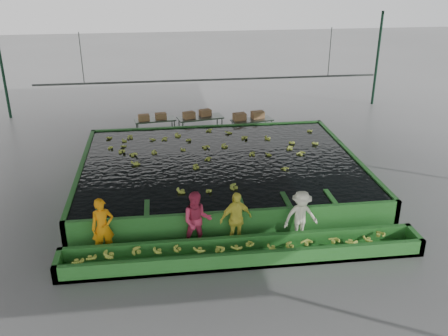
{
  "coord_description": "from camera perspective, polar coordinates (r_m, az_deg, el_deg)",
  "views": [
    {
      "loc": [
        -2.04,
        -15.02,
        7.77
      ],
      "look_at": [
        0.0,
        0.5,
        1.0
      ],
      "focal_mm": 40.0,
      "sensor_mm": 36.0,
      "label": 1
    }
  ],
  "objects": [
    {
      "name": "worker_c",
      "position": [
        14.18,
        1.35,
        -5.88
      ],
      "size": [
        1.06,
        0.68,
        1.67
      ],
      "primitive_type": "imported",
      "rotation": [
        0.0,
        0.0,
        0.3
      ],
      "color": "#F3EB4A",
      "rests_on": "ground"
    },
    {
      "name": "packing_table_left",
      "position": [
        23.06,
        -7.84,
        4.57
      ],
      "size": [
        1.91,
        0.98,
        0.83
      ],
      "primitive_type": null,
      "rotation": [
        0.0,
        0.0,
        0.14
      ],
      "color": "#59605B",
      "rests_on": "ground"
    },
    {
      "name": "trough_bananas",
      "position": [
        13.74,
        2.26,
        -9.06
      ],
      "size": [
        9.12,
        0.61,
        0.12
      ],
      "primitive_type": null,
      "color": "#B1C640",
      "rests_on": "sorting_trough"
    },
    {
      "name": "cableway_rail",
      "position": [
        20.68,
        -1.65,
        10.04
      ],
      "size": [
        0.08,
        0.08,
        14.0
      ],
      "primitive_type": "cylinder",
      "color": "#59605B",
      "rests_on": "shed_roof"
    },
    {
      "name": "shed_posts",
      "position": [
        16.05,
        0.23,
        4.22
      ],
      "size": [
        20.0,
        22.0,
        5.0
      ],
      "primitive_type": null,
      "color": "black",
      "rests_on": "ground"
    },
    {
      "name": "worker_b",
      "position": [
        14.06,
        -3.11,
        -6.04
      ],
      "size": [
        0.86,
        0.67,
        1.74
      ],
      "primitive_type": "imported",
      "rotation": [
        0.0,
        0.0,
        -0.02
      ],
      "color": "#C73255",
      "rests_on": "ground"
    },
    {
      "name": "shed_roof",
      "position": [
        15.41,
        0.25,
        13.03
      ],
      "size": [
        20.0,
        22.0,
        0.04
      ],
      "primitive_type": "cube",
      "color": "#94989E",
      "rests_on": "shed_posts"
    },
    {
      "name": "packing_table_mid",
      "position": [
        22.89,
        -2.7,
        4.74
      ],
      "size": [
        2.15,
        1.19,
        0.93
      ],
      "primitive_type": null,
      "rotation": [
        0.0,
        0.0,
        0.19
      ],
      "color": "#59605B",
      "rests_on": "ground"
    },
    {
      "name": "worker_d",
      "position": [
        14.59,
        8.78,
        -5.49
      ],
      "size": [
        1.08,
        0.7,
        1.58
      ],
      "primitive_type": "imported",
      "rotation": [
        0.0,
        0.0,
        0.11
      ],
      "color": "#EFEFCD",
      "rests_on": "ground"
    },
    {
      "name": "sorting_trough",
      "position": [
        13.82,
        2.25,
        -9.58
      ],
      "size": [
        10.0,
        1.0,
        0.5
      ],
      "primitive_type": null,
      "color": "#286E27",
      "rests_on": "ground"
    },
    {
      "name": "floating_bananas",
      "position": [
        18.76,
        -0.72,
        1.74
      ],
      "size": [
        9.09,
        6.2,
        0.12
      ],
      "primitive_type": null,
      "color": "#B1C640",
      "rests_on": "tank_water"
    },
    {
      "name": "tank_water",
      "position": [
        18.03,
        -0.42,
        0.81
      ],
      "size": [
        9.7,
        7.7,
        0.0
      ],
      "primitive_type": "cube",
      "color": "black",
      "rests_on": "flotation_tank"
    },
    {
      "name": "box_stack_left",
      "position": [
        22.87,
        -8.17,
        5.48
      ],
      "size": [
        1.3,
        0.55,
        0.27
      ],
      "primitive_type": null,
      "rotation": [
        0.0,
        0.0,
        0.16
      ],
      "color": "#996D44",
      "rests_on": "packing_table_left"
    },
    {
      "name": "ground",
      "position": [
        17.03,
        0.22,
        -3.75
      ],
      "size": [
        80.0,
        80.0,
        0.0
      ],
      "primitive_type": "plane",
      "color": "slate",
      "rests_on": "ground"
    },
    {
      "name": "box_stack_right",
      "position": [
        22.73,
        2.83,
        5.62
      ],
      "size": [
        1.49,
        0.68,
        0.31
      ],
      "primitive_type": null,
      "rotation": [
        0.0,
        0.0,
        0.2
      ],
      "color": "#996D44",
      "rests_on": "packing_table_right"
    },
    {
      "name": "worker_a",
      "position": [
        14.15,
        -13.7,
        -6.62
      ],
      "size": [
        0.71,
        0.55,
        1.7
      ],
      "primitive_type": "imported",
      "rotation": [
        0.0,
        0.0,
        0.26
      ],
      "color": "orange",
      "rests_on": "ground"
    },
    {
      "name": "rail_hanger_right",
      "position": [
        21.56,
        12.0,
        12.82
      ],
      "size": [
        0.04,
        0.04,
        2.0
      ],
      "primitive_type": "cylinder",
      "color": "#59605B",
      "rests_on": "shed_roof"
    },
    {
      "name": "packing_table_right",
      "position": [
        22.8,
        3.19,
        4.55
      ],
      "size": [
        1.98,
        1.13,
        0.85
      ],
      "primitive_type": null,
      "rotation": [
        0.0,
        0.0,
        0.22
      ],
      "color": "#59605B",
      "rests_on": "ground"
    },
    {
      "name": "flotation_tank",
      "position": [
        18.18,
        -0.41,
        -0.35
      ],
      "size": [
        10.0,
        8.0,
        0.9
      ],
      "primitive_type": null,
      "color": "#286E27",
      "rests_on": "ground"
    },
    {
      "name": "rail_hanger_left",
      "position": [
        20.59,
        -15.98,
        11.96
      ],
      "size": [
        0.04,
        0.04,
        2.0
      ],
      "primitive_type": "cylinder",
      "color": "#59605B",
      "rests_on": "shed_roof"
    },
    {
      "name": "box_stack_mid",
      "position": [
        22.77,
        -3.08,
        5.86
      ],
      "size": [
        1.35,
        0.78,
        0.28
      ],
      "primitive_type": null,
      "rotation": [
        0.0,
        0.0,
        0.34
      ],
      "color": "#996D44",
      "rests_on": "packing_table_mid"
    }
  ]
}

